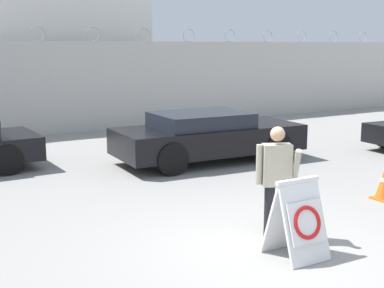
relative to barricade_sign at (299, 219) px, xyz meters
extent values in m
plane|color=gray|center=(-0.16, 0.30, -0.53)|extent=(90.00, 90.00, 0.00)
cube|color=beige|center=(-0.16, 11.45, 0.91)|extent=(36.00, 0.30, 2.86)
torus|color=gray|center=(-0.16, 11.45, 2.56)|extent=(0.47, 0.03, 0.47)
torus|color=gray|center=(1.60, 11.45, 2.56)|extent=(0.47, 0.03, 0.47)
torus|color=gray|center=(3.36, 11.45, 2.56)|extent=(0.47, 0.03, 0.47)
torus|color=gray|center=(5.12, 11.45, 2.56)|extent=(0.47, 0.03, 0.47)
torus|color=gray|center=(6.88, 11.45, 2.56)|extent=(0.47, 0.03, 0.47)
torus|color=gray|center=(8.64, 11.45, 2.56)|extent=(0.47, 0.03, 0.47)
torus|color=gray|center=(10.40, 11.45, 2.56)|extent=(0.47, 0.03, 0.47)
torus|color=gray|center=(12.16, 11.45, 2.56)|extent=(0.47, 0.03, 0.47)
torus|color=gray|center=(13.92, 11.45, 2.56)|extent=(0.47, 0.03, 0.47)
cube|color=silver|center=(0.50, 16.84, 2.34)|extent=(8.09, 7.46, 5.74)
cube|color=white|center=(0.00, -0.11, -0.02)|extent=(0.65, 0.38, 1.02)
cube|color=white|center=(0.00, 0.21, -0.02)|extent=(0.65, 0.38, 1.02)
cube|color=white|center=(0.00, 0.05, 0.50)|extent=(0.68, 0.07, 0.05)
cube|color=white|center=(0.00, -0.15, 0.00)|extent=(0.55, 0.20, 0.52)
torus|color=red|center=(0.00, -0.16, 0.00)|extent=(0.44, 0.20, 0.43)
cylinder|color=black|center=(0.14, 0.77, -0.14)|extent=(0.15, 0.15, 0.78)
cylinder|color=black|center=(0.30, 0.69, -0.14)|extent=(0.15, 0.15, 0.78)
cube|color=gray|center=(0.22, 0.73, 0.55)|extent=(0.46, 0.38, 0.60)
sphere|color=tan|center=(0.22, 0.73, 1.00)|extent=(0.21, 0.21, 0.21)
cylinder|color=gray|center=(0.00, 0.84, 0.57)|extent=(0.09, 0.09, 0.57)
cylinder|color=gray|center=(0.40, 0.53, 0.54)|extent=(0.22, 0.33, 0.55)
cube|color=orange|center=(3.17, 1.22, -0.51)|extent=(0.37, 0.37, 0.03)
cylinder|color=black|center=(-2.25, 6.61, -0.19)|extent=(0.67, 0.21, 0.66)
cylinder|color=black|center=(3.61, 6.31, -0.17)|extent=(0.73, 0.24, 0.72)
cylinder|color=black|center=(3.51, 4.61, -0.17)|extent=(0.73, 0.24, 0.72)
cylinder|color=black|center=(0.85, 6.47, -0.17)|extent=(0.73, 0.24, 0.72)
cylinder|color=black|center=(0.74, 4.77, -0.17)|extent=(0.73, 0.24, 0.72)
cube|color=black|center=(2.18, 5.54, 0.03)|extent=(4.56, 2.08, 0.60)
cube|color=black|center=(1.95, 5.55, 0.50)|extent=(2.24, 1.76, 0.34)
camera|label=1|loc=(-4.62, -4.98, 2.23)|focal=50.00mm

